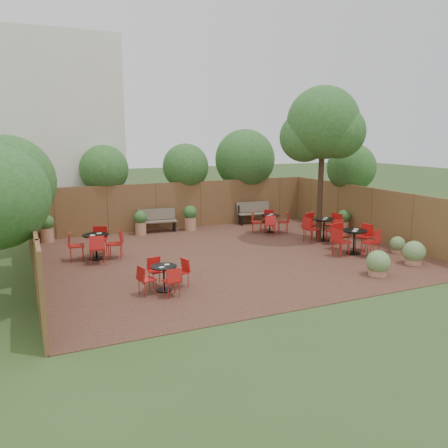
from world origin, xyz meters
name	(u,v)px	position (x,y,z in m)	size (l,w,h in m)	color
ground	(229,256)	(0.00, 0.00, 0.00)	(80.00, 80.00, 0.00)	#354F23
courtyard_paving	(229,256)	(0.00, 0.00, 0.01)	(12.00, 10.00, 0.02)	#381D17
fence_back	(180,205)	(0.00, 5.00, 1.00)	(12.00, 0.08, 2.00)	brown
fence_left	(33,245)	(-6.00, 0.00, 1.00)	(0.08, 10.00, 2.00)	brown
fence_right	(371,214)	(6.00, 0.00, 1.00)	(0.08, 10.00, 2.00)	brown
neighbour_building	(58,134)	(-4.50, 8.00, 4.00)	(5.00, 4.00, 8.00)	silver
overhang_foliage	(161,170)	(-1.45, 2.80, 2.70)	(15.46, 10.83, 2.79)	#23531B
courtyard_tree	(323,128)	(3.93, 0.46, 4.22)	(2.77, 2.67, 5.70)	black
park_bench_left	(157,220)	(-1.12, 4.63, 0.51)	(1.59, 0.67, 0.96)	brown
park_bench_right	(254,212)	(3.40, 4.63, 0.52)	(1.61, 0.70, 0.97)	brown
bistro_tables	(256,238)	(1.12, 0.22, 0.48)	(10.07, 6.53, 0.96)	black
planters	(178,222)	(-0.56, 3.71, 0.56)	(11.60, 3.97, 1.04)	#A97254
low_shrubs	(397,255)	(4.16, -3.24, 0.36)	(3.03, 2.29, 0.74)	#A97254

